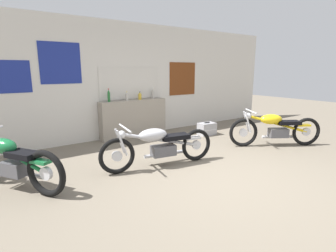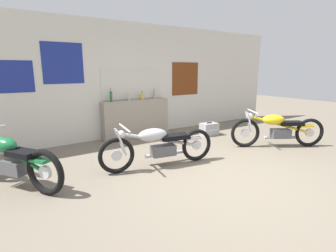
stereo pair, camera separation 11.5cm
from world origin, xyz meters
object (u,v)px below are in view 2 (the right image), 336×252
Objects in this scene: bottle_center at (142,96)px; motorcycle_yellow at (278,129)px; bottle_left_center at (129,97)px; bottle_leftmost at (111,96)px; motorcycle_silver at (159,145)px; bottle_right_center at (155,93)px; motorcycle_green at (11,160)px; hard_case_silver at (209,129)px.

bottle_center is 0.11× the size of motorcycle_yellow.
bottle_left_center reaches higher than motorcycle_yellow.
bottle_leftmost is 2.25m from motorcycle_silver.
motorcycle_silver is (-0.83, -2.15, -0.62)m from bottle_center.
bottle_leftmost is at bearing -177.54° from bottle_right_center.
bottle_leftmost reaches higher than motorcycle_green.
bottle_right_center reaches higher than bottle_center.
motorcycle_yellow reaches higher than motorcycle_silver.
motorcycle_green is 4.52m from hard_case_silver.
bottle_center is at bearing -173.70° from bottle_right_center.
bottle_center reaches higher than motorcycle_silver.
motorcycle_green reaches higher than motorcycle_yellow.
bottle_leftmost is 2.62m from hard_case_silver.
motorcycle_yellow is 1.71m from hard_case_silver.
motorcycle_silver is (-1.24, -2.20, -0.67)m from bottle_right_center.
bottle_left_center is at bearing 78.00° from motorcycle_silver.
bottle_center is at bearing 146.30° from hard_case_silver.
motorcycle_silver is 1.17× the size of motorcycle_yellow.
bottle_right_center is (0.41, 0.05, 0.04)m from bottle_center.
motorcycle_yellow is at bearing -10.26° from motorcycle_green.
hard_case_silver is at bearing -22.72° from bottle_leftmost.
bottle_right_center is at bearing 60.50° from motorcycle_silver.
motorcycle_yellow reaches higher than hard_case_silver.
bottle_right_center is at bearing 6.30° from bottle_center.
bottle_center is (0.83, 0.01, -0.05)m from bottle_leftmost.
motorcycle_silver is at bearing -89.97° from bottle_leftmost.
bottle_left_center is 3.17m from motorcycle_green.
bottle_leftmost is 3.85m from motorcycle_yellow.
bottle_right_center is 0.17× the size of motorcycle_green.
motorcycle_silver is (-0.45, -2.12, -0.64)m from bottle_left_center.
bottle_leftmost is at bearing 157.28° from hard_case_silver.
bottle_center is at bearing 28.82° from motorcycle_green.
motorcycle_silver is (2.19, -0.49, -0.01)m from motorcycle_green.
motorcycle_green is (-3.02, -1.66, -0.62)m from bottle_center.
motorcycle_green reaches higher than motorcycle_silver.
bottle_left_center is 1.12× the size of bottle_center.
bottle_right_center is 3.90m from motorcycle_green.
motorcycle_silver is at bearing -152.14° from hard_case_silver.
motorcycle_silver is at bearing -102.00° from bottle_left_center.
bottle_center is at bearing 68.92° from motorcycle_silver.
bottle_center is (0.38, 0.03, -0.01)m from bottle_left_center.
motorcycle_silver reaches higher than hard_case_silver.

